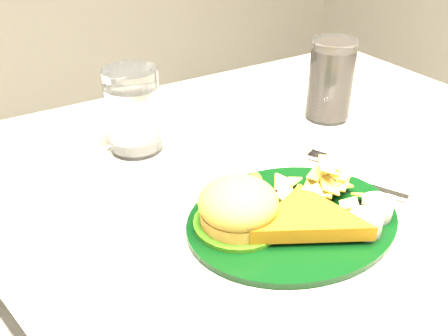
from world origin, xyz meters
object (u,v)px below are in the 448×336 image
at_px(dinner_plate, 294,201).
at_px(cola_glass, 331,80).
at_px(water_glass, 133,111).
at_px(fork_napkin, 355,181).

xyz_separation_m(dinner_plate, cola_glass, (0.24, 0.21, 0.04)).
height_order(dinner_plate, water_glass, water_glass).
xyz_separation_m(dinner_plate, fork_napkin, (0.13, 0.02, -0.02)).
bearing_deg(fork_napkin, water_glass, 103.36).
xyz_separation_m(dinner_plate, water_glass, (-0.09, 0.28, 0.03)).
height_order(cola_glass, fork_napkin, cola_glass).
height_order(dinner_plate, fork_napkin, dinner_plate).
relative_size(dinner_plate, fork_napkin, 1.59).
bearing_deg(water_glass, cola_glass, -11.90).
height_order(water_glass, cola_glass, cola_glass).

